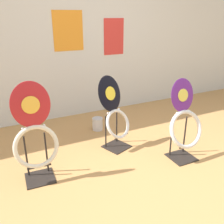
% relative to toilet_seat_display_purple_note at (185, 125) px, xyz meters
% --- Properties ---
extents(ground_plane, '(14.00, 14.00, 0.00)m').
position_rel_toilet_seat_display_purple_note_xyz_m(ground_plane, '(-0.46, -0.39, -0.41)').
color(ground_plane, '#B7844C').
extents(wall_back, '(8.00, 0.07, 2.60)m').
position_rel_toilet_seat_display_purple_note_xyz_m(wall_back, '(-0.46, 1.84, 0.89)').
color(wall_back, silver).
rests_on(wall_back, ground_plane).
extents(toilet_seat_display_purple_note, '(0.43, 0.29, 0.91)m').
position_rel_toilet_seat_display_purple_note_xyz_m(toilet_seat_display_purple_note, '(0.00, 0.00, 0.00)').
color(toilet_seat_display_purple_note, black).
rests_on(toilet_seat_display_purple_note, ground_plane).
extents(toilet_seat_display_jazz_black, '(0.44, 0.42, 0.88)m').
position_rel_toilet_seat_display_purple_note_xyz_m(toilet_seat_display_jazz_black, '(-0.57, 0.59, 0.02)').
color(toilet_seat_display_jazz_black, black).
rests_on(toilet_seat_display_jazz_black, ground_plane).
extents(toilet_seat_display_crimson_swirl, '(0.43, 0.30, 1.00)m').
position_rel_toilet_seat_display_purple_note_xyz_m(toilet_seat_display_crimson_swirl, '(-1.54, 0.33, 0.06)').
color(toilet_seat_display_crimson_swirl, black).
rests_on(toilet_seat_display_crimson_swirl, ground_plane).
extents(paint_can, '(0.15, 0.15, 0.18)m').
position_rel_toilet_seat_display_purple_note_xyz_m(paint_can, '(-0.56, 1.12, -0.32)').
color(paint_can, silver).
rests_on(paint_can, ground_plane).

